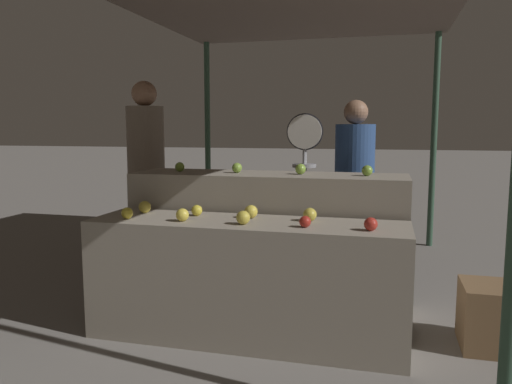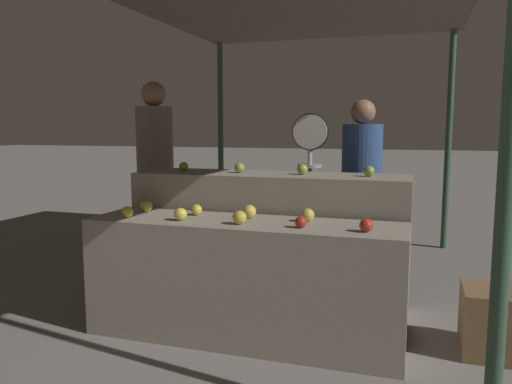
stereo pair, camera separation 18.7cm
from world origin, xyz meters
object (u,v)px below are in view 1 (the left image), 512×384
object	(u,v)px
wooden_crate_side	(495,317)
person_customer_left	(146,161)
person_vendor_at_scale	(354,178)
produce_scale	(304,161)

from	to	relation	value
wooden_crate_side	person_customer_left	bearing A→B (deg)	159.19
person_vendor_at_scale	person_customer_left	world-z (taller)	person_customer_left
person_vendor_at_scale	wooden_crate_side	world-z (taller)	person_vendor_at_scale
person_vendor_at_scale	wooden_crate_side	bearing A→B (deg)	108.65
person_vendor_at_scale	produce_scale	bearing A→B (deg)	18.75
person_customer_left	wooden_crate_side	bearing A→B (deg)	134.18
produce_scale	person_vendor_at_scale	bearing A→B (deg)	37.76
person_customer_left	wooden_crate_side	size ratio (longest dim) A/B	4.50
person_vendor_at_scale	person_customer_left	size ratio (longest dim) A/B	0.89
wooden_crate_side	person_vendor_at_scale	bearing A→B (deg)	127.66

